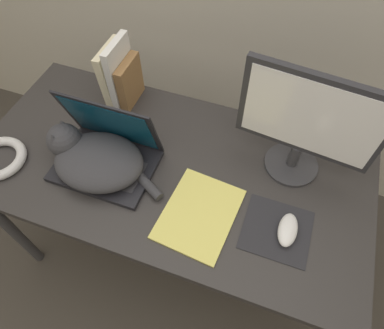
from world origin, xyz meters
TOP-DOWN VIEW (x-y plane):
  - ground_plane at (0.00, 0.00)m, footprint 12.00×12.00m
  - desk at (0.00, 0.34)m, footprint 1.38×0.69m
  - laptop at (-0.20, 0.29)m, footprint 0.33×0.25m
  - cat at (-0.23, 0.25)m, footprint 0.44×0.27m
  - external_monitor at (0.40, 0.49)m, footprint 0.43×0.18m
  - mousepad at (0.40, 0.23)m, footprint 0.21×0.20m
  - computer_mouse at (0.43, 0.23)m, footprint 0.06×0.11m
  - book_row at (-0.29, 0.60)m, footprint 0.10×0.16m
  - notepad at (0.16, 0.20)m, footprint 0.24×0.30m

SIDE VIEW (x-z plane):
  - ground_plane at x=0.00m, z-range 0.00..0.00m
  - desk at x=0.00m, z-range 0.29..1.02m
  - mousepad at x=0.40m, z-range 0.73..0.74m
  - notepad at x=0.16m, z-range 0.73..0.74m
  - computer_mouse at x=0.43m, z-range 0.74..0.77m
  - laptop at x=-0.20m, z-range 0.66..0.91m
  - cat at x=-0.23m, z-range 0.72..0.86m
  - book_row at x=-0.29m, z-range 0.72..0.98m
  - external_monitor at x=0.40m, z-range 0.75..1.14m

